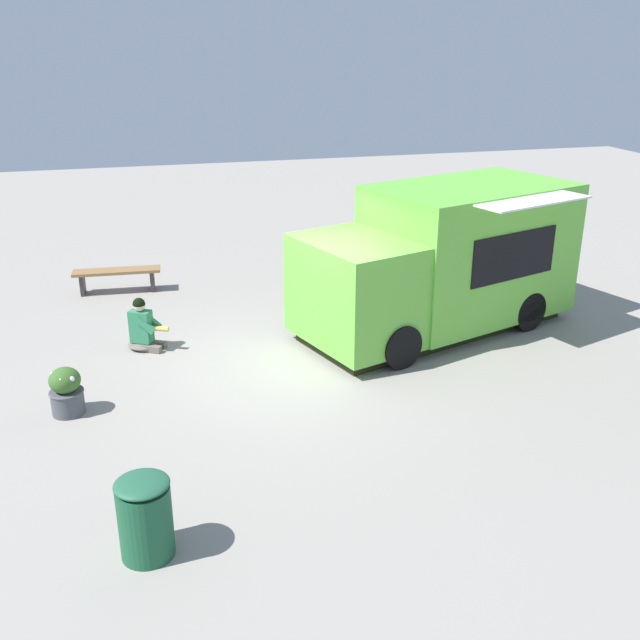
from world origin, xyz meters
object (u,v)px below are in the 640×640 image
Objects in this scene: planter_flowering_side at (66,391)px; trash_bin at (145,517)px; food_truck at (443,263)px; person_customer at (143,329)px; plaza_bench at (117,275)px.

planter_flowering_side is 0.77× the size of trash_bin.
person_customer is at bearing 176.06° from food_truck.
plaza_bench is 8.52m from trash_bin.
food_truck is at bearing 42.69° from trash_bin.
person_customer is at bearing -82.71° from plaza_bench.
food_truck is 6.70m from plaza_bench.
trash_bin reaches higher than plaza_bench.
person_customer is 0.51× the size of plaza_bench.
planter_flowering_side is 3.48m from trash_bin.
food_truck is at bearing 14.71° from planter_flowering_side.
person_customer reaches higher than planter_flowering_side.
trash_bin is (0.22, -8.51, 0.09)m from plaza_bench.
food_truck reaches higher than plaza_bench.
food_truck is at bearing -31.67° from plaza_bench.
person_customer reaches higher than plaza_bench.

